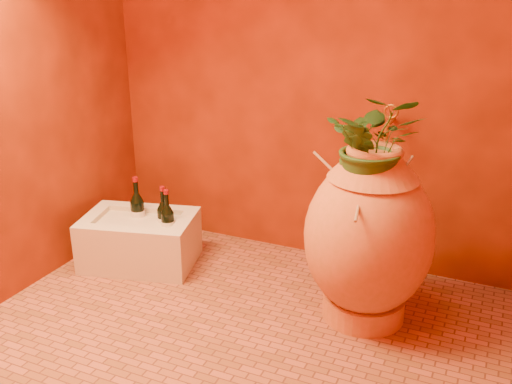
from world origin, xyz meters
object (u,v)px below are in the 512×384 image
at_px(wine_bottle_a, 168,223).
at_px(wine_bottle_c, 164,220).
at_px(amphora, 368,236).
at_px(stone_basin, 140,241).
at_px(wine_bottle_b, 138,213).
at_px(wall_tap, 390,121).

xyz_separation_m(wine_bottle_a, wine_bottle_c, (-0.05, 0.04, -0.00)).
xyz_separation_m(amphora, stone_basin, (-1.33, 0.02, -0.29)).
distance_m(wine_bottle_b, wall_tap, 1.53).
bearing_deg(wine_bottle_c, wine_bottle_b, 178.61).
bearing_deg(amphora, wine_bottle_b, 176.27).
relative_size(wine_bottle_b, wall_tap, 1.88).
relative_size(wine_bottle_b, wine_bottle_c, 1.09).
relative_size(amphora, wine_bottle_c, 2.78).
bearing_deg(wine_bottle_a, wine_bottle_c, 143.30).
bearing_deg(stone_basin, wall_tap, 19.37).
bearing_deg(wine_bottle_c, wine_bottle_a, -36.70).
relative_size(stone_basin, wine_bottle_c, 2.27).
distance_m(stone_basin, wine_bottle_b, 0.17).
relative_size(wine_bottle_c, wall_tap, 1.73).
distance_m(amphora, stone_basin, 1.36).
height_order(amphora, wine_bottle_c, amphora).
height_order(stone_basin, wine_bottle_a, wine_bottle_a).
bearing_deg(amphora, stone_basin, 179.09).
xyz_separation_m(stone_basin, wine_bottle_a, (0.18, 0.03, 0.13)).
relative_size(stone_basin, wall_tap, 3.92).
xyz_separation_m(amphora, wall_tap, (-0.04, 0.48, 0.45)).
distance_m(wine_bottle_c, wall_tap, 1.37).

